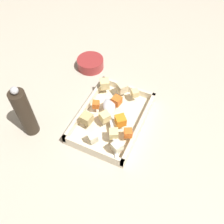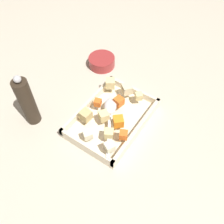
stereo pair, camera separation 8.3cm
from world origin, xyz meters
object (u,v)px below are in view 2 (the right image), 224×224
object	(u,v)px
baking_dish	(112,119)
serving_spoon	(110,109)
small_prep_bowl	(102,62)
pepper_mill	(27,102)

from	to	relation	value
baking_dish	serving_spoon	bearing A→B (deg)	-122.49
serving_spoon	small_prep_bowl	bearing A→B (deg)	-170.33
baking_dish	pepper_mill	xyz separation A→B (m)	(0.15, -0.24, 0.08)
baking_dish	small_prep_bowl	world-z (taller)	same
pepper_mill	serving_spoon	bearing A→B (deg)	125.28
pepper_mill	baking_dish	bearing A→B (deg)	122.35
baking_dish	serving_spoon	distance (m)	0.04
serving_spoon	small_prep_bowl	size ratio (longest dim) A/B	1.90
baking_dish	pepper_mill	world-z (taller)	pepper_mill
pepper_mill	small_prep_bowl	world-z (taller)	pepper_mill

